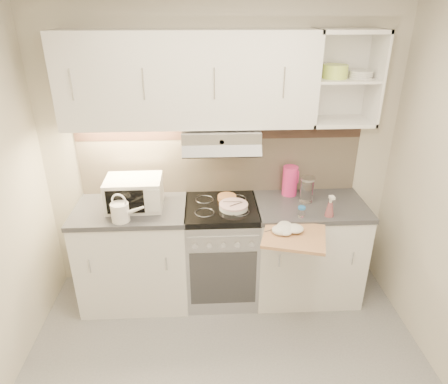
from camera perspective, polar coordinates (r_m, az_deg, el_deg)
The scene contains 16 objects.
room_shell at distance 2.34m, azimuth 0.46°, elevation 5.78°, with size 3.04×2.84×2.52m.
base_cabinet_left at distance 3.59m, azimuth -12.54°, elevation -8.88°, with size 0.90×0.60×0.86m, color white.
worktop_left at distance 3.37m, azimuth -13.24°, elevation -2.50°, with size 0.92×0.62×0.04m, color #47474C.
base_cabinet_right at distance 3.65m, azimuth 11.63°, elevation -8.22°, with size 0.90×0.60×0.86m, color white.
worktop_right at distance 3.42m, azimuth 12.27°, elevation -1.91°, with size 0.92×0.62×0.04m, color #47474C.
electric_range at distance 3.53m, azimuth -0.35°, elevation -8.46°, with size 0.60×0.60×0.90m.
microwave at distance 3.31m, azimuth -12.71°, elevation -0.13°, with size 0.45×0.34×0.25m.
watering_can at distance 3.13m, azimuth -14.48°, elevation -2.70°, with size 0.27×0.14×0.23m.
plate_stack at distance 3.25m, azimuth 1.38°, elevation -2.02°, with size 0.24×0.24×0.05m.
bread_loaf at distance 3.39m, azimuth 0.42°, elevation -0.81°, with size 0.16×0.16×0.04m, color olive.
pink_pitcher at distance 3.49m, azimuth 9.42°, elevation 1.60°, with size 0.14×0.13×0.26m.
glass_jar at distance 3.40m, azimuth 11.75°, elevation 0.33°, with size 0.11×0.11×0.21m.
spice_jar at distance 3.17m, azimuth 11.01°, elevation -2.76°, with size 0.06×0.06×0.08m.
spray_bottle at distance 3.22m, azimuth 14.90°, elevation -2.13°, with size 0.07×0.07×0.19m.
cutting_board at distance 2.98m, azimuth 9.98°, elevation -6.25°, with size 0.45×0.40×0.02m, color tan.
dish_towel at distance 2.98m, azimuth 8.98°, elevation -5.11°, with size 0.23×0.20×0.06m, color silver, non-canonical shape.
Camera 1 is at (-0.13, -1.84, 2.40)m, focal length 32.00 mm.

